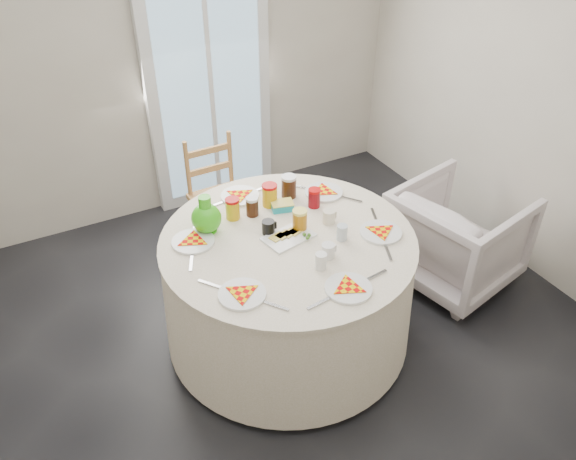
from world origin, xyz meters
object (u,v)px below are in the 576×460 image
table (288,289)px  green_pitcher (206,212)px  wooden_chair (220,194)px  armchair (458,232)px

table → green_pitcher: 0.67m
wooden_chair → armchair: size_ratio=1.12×
table → green_pitcher: bearing=143.0°
armchair → table: bearing=75.5°
wooden_chair → green_pitcher: green_pitcher is taller
wooden_chair → armchair: 1.67m
table → green_pitcher: (-0.37, 0.28, 0.49)m
table → wooden_chair: bearing=90.0°
armchair → green_pitcher: green_pitcher is taller
table → armchair: bearing=-2.1°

